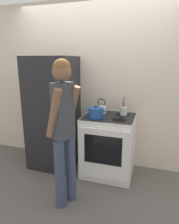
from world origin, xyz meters
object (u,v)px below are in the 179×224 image
Objects in this scene: refrigerator at (53,113)px; tea_kettle at (102,109)px; person at (64,127)px; utensil_jar at (124,111)px; dutch_oven_pot at (96,113)px; stove_range at (108,145)px.

refrigerator is 0.76m from tea_kettle.
utensil_jar is at bearing -6.08° from person.
refrigerator is 0.75m from dutch_oven_pot.
refrigerator reaches higher than utensil_jar.
utensil_jar is (0.34, 0.27, -0.01)m from dutch_oven_pot.
utensil_jar is at bearing 1.32° from tea_kettle.
refrigerator is at bearing 169.60° from dutch_oven_pot.
stove_range is at bearing -46.22° from tea_kettle.
person is at bearing -118.73° from utensil_jar.
utensil_jar is (1.08, 0.13, 0.09)m from refrigerator.
refrigerator is 7.70× the size of tea_kettle.
refrigerator is 1.02× the size of person.
dutch_oven_pot is at bearing -10.40° from refrigerator.
dutch_oven_pot is 0.26m from tea_kettle.
dutch_oven_pot is 0.70m from person.
utensil_jar is (0.18, 0.16, 0.50)m from stove_range.
refrigerator is 1.93× the size of stove_range.
person is (-0.19, -0.94, 0.00)m from tea_kettle.
refrigerator is 1.09m from utensil_jar.
refrigerator reaches higher than person.
utensil_jar is 0.16× the size of person.
utensil_jar reaches higher than stove_range.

